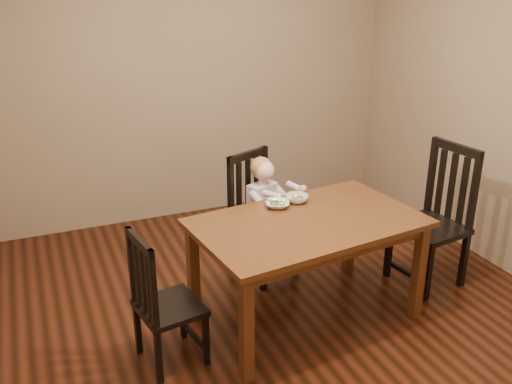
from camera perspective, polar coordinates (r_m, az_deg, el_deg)
name	(u,v)px	position (r m, az deg, el deg)	size (l,w,h in m)	color
room	(280,134)	(3.71, 2.44, 5.77)	(4.01, 4.01, 2.71)	#461D0E
dining_table	(308,232)	(3.91, 5.19, -4.01)	(1.63, 1.10, 0.76)	#472D10
chair_child	(259,218)	(4.57, 0.33, -2.57)	(0.56, 0.55, 1.01)	black
chair_left	(162,303)	(3.62, -9.36, -10.86)	(0.43, 0.45, 0.91)	black
chair_right	(435,218)	(4.65, 17.49, -2.53)	(0.53, 0.55, 1.12)	black
toddler	(264,204)	(4.48, 0.80, -1.26)	(0.30, 0.37, 0.51)	silver
bowl_peas	(277,204)	(4.06, 2.16, -1.24)	(0.17, 0.17, 0.04)	silver
bowl_veg	(297,199)	(4.15, 4.11, -0.65)	(0.17, 0.17, 0.05)	silver
fork	(274,203)	(4.01, 1.83, -1.15)	(0.12, 0.08, 0.05)	silver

